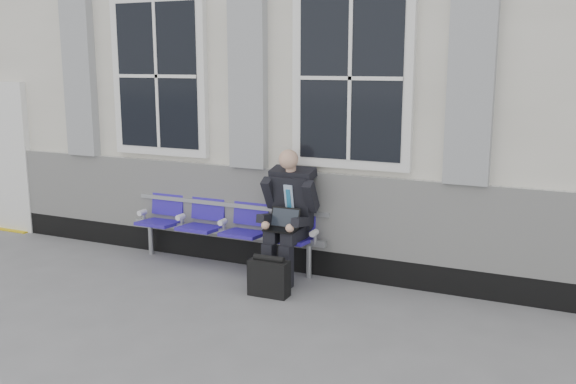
% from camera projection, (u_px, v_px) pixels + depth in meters
% --- Properties ---
extents(ground, '(70.00, 70.00, 0.00)m').
position_uv_depth(ground, '(262.00, 319.00, 6.14)').
color(ground, slate).
rests_on(ground, ground).
extents(station_building, '(14.40, 4.40, 4.49)m').
position_uv_depth(station_building, '(375.00, 77.00, 8.79)').
color(station_building, silver).
rests_on(station_building, ground).
extents(bench, '(2.60, 0.47, 0.91)m').
position_uv_depth(bench, '(226.00, 221.00, 7.69)').
color(bench, '#9EA0A3').
rests_on(bench, ground).
extents(businessman, '(0.61, 0.81, 1.48)m').
position_uv_depth(businessman, '(289.00, 211.00, 7.14)').
color(businessman, black).
rests_on(businessman, ground).
extents(briefcase, '(0.43, 0.19, 0.44)m').
position_uv_depth(briefcase, '(269.00, 277.00, 6.72)').
color(briefcase, black).
rests_on(briefcase, ground).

